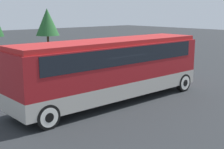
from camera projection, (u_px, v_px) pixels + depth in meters
name	position (u px, v px, depth m)	size (l,w,h in m)	color
ground_plane	(112.00, 102.00, 15.81)	(120.00, 120.00, 0.00)	#26282B
tour_bus	(113.00, 65.00, 15.49)	(10.60, 2.52, 3.15)	#B7B2A8
parked_car_near	(3.00, 78.00, 18.08)	(4.38, 1.79, 1.47)	#7A6B5B
parked_car_mid	(59.00, 65.00, 22.39)	(4.76, 1.89, 1.43)	#2D5638
tree_right	(47.00, 22.00, 38.86)	(2.92, 2.92, 4.82)	brown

